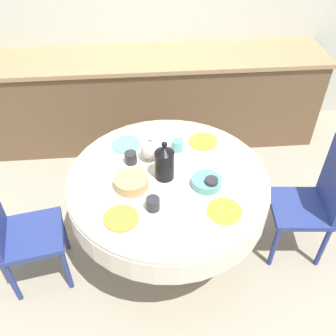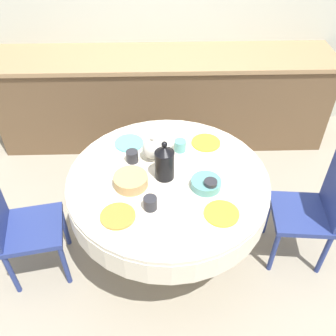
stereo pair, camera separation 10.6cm
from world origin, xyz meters
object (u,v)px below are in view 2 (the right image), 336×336
chair_left (316,205)px  teapot (153,149)px  coffee_carafe (165,162)px  chair_right (16,222)px

chair_left → teapot: size_ratio=4.75×
chair_left → coffee_carafe: (-1.05, 0.10, 0.33)m
teapot → coffee_carafe: bearing=-68.6°
chair_left → coffee_carafe: coffee_carafe is taller
chair_right → coffee_carafe: bearing=90.6°
chair_right → teapot: (0.91, 0.39, 0.29)m
coffee_carafe → teapot: (-0.08, 0.19, -0.04)m
coffee_carafe → teapot: size_ratio=1.44×
coffee_carafe → teapot: bearing=111.4°
chair_left → chair_right: same height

